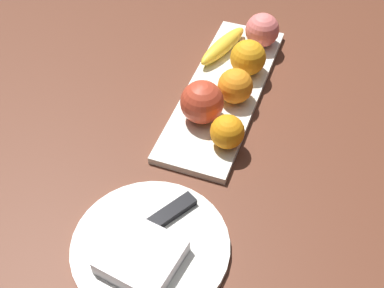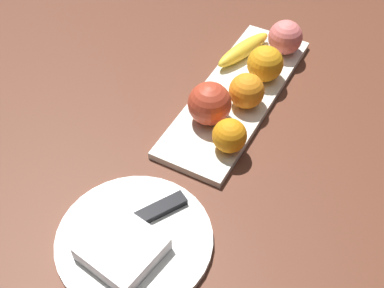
{
  "view_description": "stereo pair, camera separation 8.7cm",
  "coord_description": "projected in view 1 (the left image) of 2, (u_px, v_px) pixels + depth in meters",
  "views": [
    {
      "loc": [
        0.76,
        0.2,
        0.69
      ],
      "look_at": [
        0.21,
        -0.0,
        0.04
      ],
      "focal_mm": 47.11,
      "sensor_mm": 36.0,
      "label": 1
    },
    {
      "loc": [
        0.72,
        0.28,
        0.69
      ],
      "look_at": [
        0.21,
        -0.0,
        0.04
      ],
      "focal_mm": 47.11,
      "sensor_mm": 36.0,
      "label": 2
    }
  ],
  "objects": [
    {
      "name": "dinner_plate",
      "position": [
        150.0,
        246.0,
        0.78
      ],
      "size": [
        0.25,
        0.25,
        0.01
      ],
      "primitive_type": "cylinder",
      "color": "white",
      "rests_on": "ground_plane"
    },
    {
      "name": "orange_near_banana",
      "position": [
        235.0,
        86.0,
        0.97
      ],
      "size": [
        0.07,
        0.07,
        0.07
      ],
      "primitive_type": "sphere",
      "color": "orange",
      "rests_on": "fruit_tray"
    },
    {
      "name": "orange_center",
      "position": [
        227.0,
        132.0,
        0.89
      ],
      "size": [
        0.06,
        0.06,
        0.06
      ],
      "primitive_type": "sphere",
      "color": "orange",
      "rests_on": "fruit_tray"
    },
    {
      "name": "knife",
      "position": [
        164.0,
        218.0,
        0.8
      ],
      "size": [
        0.17,
        0.11,
        0.01
      ],
      "rotation": [
        0.0,
        0.0,
        -0.53
      ],
      "color": "silver",
      "rests_on": "dinner_plate"
    },
    {
      "name": "folded_napkin",
      "position": [
        141.0,
        257.0,
        0.75
      ],
      "size": [
        0.12,
        0.12,
        0.03
      ],
      "primitive_type": "cube",
      "rotation": [
        0.0,
        0.0,
        -0.16
      ],
      "color": "white",
      "rests_on": "dinner_plate"
    },
    {
      "name": "apple",
      "position": [
        202.0,
        102.0,
        0.93
      ],
      "size": [
        0.08,
        0.08,
        0.08
      ],
      "primitive_type": "sphere",
      "color": "#BF3F27",
      "rests_on": "fruit_tray"
    },
    {
      "name": "banana",
      "position": [
        223.0,
        46.0,
        1.08
      ],
      "size": [
        0.16,
        0.08,
        0.03
      ],
      "primitive_type": "ellipsoid",
      "rotation": [
        0.0,
        0.0,
        -0.3
      ],
      "color": "yellow",
      "rests_on": "fruit_tray"
    },
    {
      "name": "peach",
      "position": [
        262.0,
        30.0,
        1.09
      ],
      "size": [
        0.07,
        0.07,
        0.07
      ],
      "primitive_type": "sphere",
      "color": "#EA726D",
      "rests_on": "fruit_tray"
    },
    {
      "name": "orange_near_apple",
      "position": [
        248.0,
        58.0,
        1.02
      ],
      "size": [
        0.07,
        0.07,
        0.07
      ],
      "primitive_type": "sphere",
      "color": "orange",
      "rests_on": "fruit_tray"
    },
    {
      "name": "ground_plane",
      "position": [
        226.0,
        88.0,
        1.04
      ],
      "size": [
        2.4,
        2.4,
        0.0
      ],
      "primitive_type": "plane",
      "color": "brown"
    },
    {
      "name": "fruit_tray",
      "position": [
        224.0,
        91.0,
        1.02
      ],
      "size": [
        0.45,
        0.14,
        0.01
      ],
      "primitive_type": "cube",
      "color": "white",
      "rests_on": "ground_plane"
    }
  ]
}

